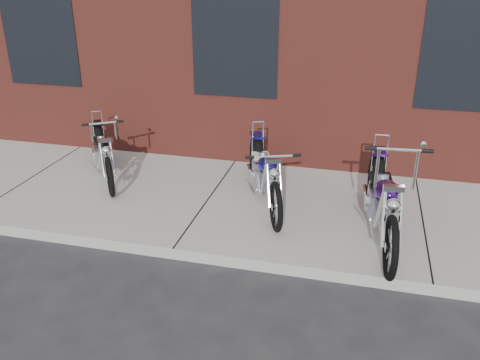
# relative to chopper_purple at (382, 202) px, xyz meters

# --- Properties ---
(ground) EXTENTS (120.00, 120.00, 0.00)m
(ground) POSITION_rel_chopper_purple_xyz_m (-2.42, -0.99, -0.60)
(ground) COLOR #26262B
(ground) RESTS_ON ground
(sidewalk) EXTENTS (22.00, 3.00, 0.15)m
(sidewalk) POSITION_rel_chopper_purple_xyz_m (-2.42, 0.51, -0.53)
(sidewalk) COLOR #A39E90
(sidewalk) RESTS_ON ground
(chopper_purple) EXTENTS (0.61, 2.51, 1.41)m
(chopper_purple) POSITION_rel_chopper_purple_xyz_m (0.00, 0.00, 0.00)
(chopper_purple) COLOR black
(chopper_purple) RESTS_ON sidewalk
(chopper_blue) EXTENTS (0.95, 2.17, 1.00)m
(chopper_blue) POSITION_rel_chopper_purple_xyz_m (-1.61, 0.59, -0.04)
(chopper_blue) COLOR black
(chopper_blue) RESTS_ON sidewalk
(chopper_third) EXTENTS (1.26, 1.81, 1.07)m
(chopper_third) POSITION_rel_chopper_purple_xyz_m (-4.29, 0.87, -0.07)
(chopper_third) COLOR black
(chopper_third) RESTS_ON sidewalk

